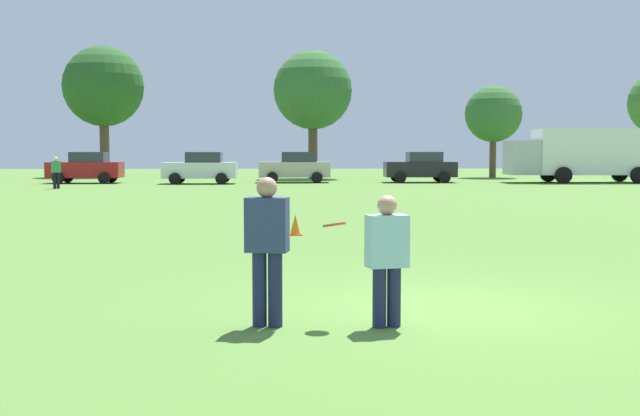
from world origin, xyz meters
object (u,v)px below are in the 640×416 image
traffic_cone (295,225)px  parked_car_mid_right (295,167)px  parked_car_mid_left (86,167)px  parked_car_near_right (421,167)px  player_thrower (267,243)px  box_truck (582,153)px  bystander_far_jogger (56,171)px  player_defender (387,254)px  parked_car_center (201,168)px  frisbee (334,225)px

traffic_cone → parked_car_mid_right: (0.60, 29.15, 0.69)m
parked_car_mid_left → traffic_cone: bearing=-68.1°
parked_car_near_right → traffic_cone: bearing=-105.6°
player_thrower → box_truck: size_ratio=0.20×
parked_car_near_right → bystander_far_jogger: 20.70m
player_thrower → parked_car_near_right: parked_car_near_right is taller
player_defender → player_thrower: bearing=176.2°
parked_car_center → bystander_far_jogger: bearing=-141.2°
player_thrower → parked_car_mid_left: parked_car_mid_left is taller
parked_car_near_right → bystander_far_jogger: size_ratio=2.65×
player_thrower → parked_car_center: size_ratio=0.40×
player_defender → traffic_cone: size_ratio=3.07×
parked_car_mid_left → parked_car_near_right: same height
player_thrower → frisbee: size_ratio=6.08×
player_defender → bystander_far_jogger: 34.24m
player_thrower → box_truck: box_truck is taller
parked_car_mid_right → box_truck: (16.99, -1.01, 0.83)m
parked_car_mid_left → box_truck: bearing=-1.4°
frisbee → box_truck: (17.33, 37.57, 0.62)m
traffic_cone → parked_car_mid_right: bearing=88.8°
player_thrower → bystander_far_jogger: size_ratio=1.05×
frisbee → bystander_far_jogger: bearing=110.4°
parked_car_center → bystander_far_jogger: parked_car_center is taller
traffic_cone → box_truck: (17.59, 28.15, 1.52)m
player_defender → traffic_cone: bearing=94.9°
player_thrower → parked_car_center: 37.47m
player_defender → parked_car_mid_left: size_ratio=0.35×
player_thrower → player_defender: player_thrower is taller
box_truck → player_thrower: bearing=-115.6°
box_truck → parked_car_mid_right: bearing=176.6°
traffic_cone → parked_car_mid_right: parked_car_mid_right is taller
frisbee → parked_car_center: parked_car_center is taller
player_thrower → traffic_cone: bearing=87.0°
player_defender → frisbee: bearing=161.6°
box_truck → bystander_far_jogger: 29.73m
traffic_cone → bystander_far_jogger: 25.13m
parked_car_center → box_truck: 22.46m
parked_car_center → player_thrower: bearing=-83.3°
player_defender → bystander_far_jogger: bearing=111.2°
parked_car_mid_right → bystander_far_jogger: size_ratio=2.65×
parked_car_center → box_truck: size_ratio=0.50×
frisbee → parked_car_center: size_ratio=0.07×
frisbee → box_truck: bearing=65.2°
traffic_cone → parked_car_center: (-4.86, 27.69, 0.69)m
frisbee → parked_car_mid_left: 40.09m
parked_car_center → parked_car_near_right: same height
frisbee → player_thrower: bearing=-172.3°
player_thrower → player_defender: 1.34m
parked_car_center → parked_car_mid_right: size_ratio=1.00×
player_defender → parked_car_near_right: (7.25, 38.50, 0.10)m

